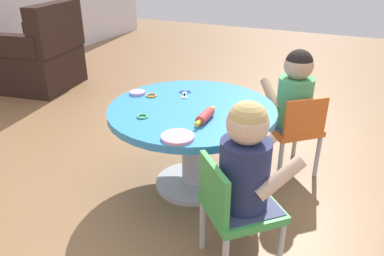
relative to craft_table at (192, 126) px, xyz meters
The scene contains 14 objects.
ground_plane 0.40m from the craft_table, ahead, with size 10.00×10.00×0.00m, color olive.
craft_table is the anchor object (origin of this frame).
child_chair_left 0.66m from the craft_table, 138.65° to the right, with size 0.42×0.42×0.54m.
seated_child_left 0.66m from the craft_table, 135.13° to the right, with size 0.43×0.43×0.51m.
child_chair_right 0.66m from the craft_table, 50.89° to the right, with size 0.42×0.42×0.54m.
seated_child_right 0.66m from the craft_table, 47.36° to the right, with size 0.44×0.43×0.51m.
armchair_dark 2.36m from the craft_table, 65.44° to the left, with size 0.81×0.82×0.85m.
rolling_pin 0.24m from the craft_table, 134.40° to the right, with size 0.23×0.05×0.05m.
craft_scissors 0.25m from the craft_table, 36.64° to the left, with size 0.14×0.10×0.01m.
playdough_blob_0 0.41m from the craft_table, 82.92° to the left, with size 0.09×0.09×0.02m, color #CC99E5.
playdough_blob_1 0.41m from the craft_table, 164.88° to the right, with size 0.16×0.16×0.02m, color pink.
cookie_cutter_0 0.32m from the craft_table, 80.05° to the left, with size 0.06×0.06×0.01m, color orange.
cookie_cutter_1 0.33m from the craft_table, 99.89° to the right, with size 0.05×0.05×0.01m, color red.
cookie_cutter_2 0.32m from the craft_table, 143.34° to the left, with size 0.06×0.06×0.01m, color #4CB259.
Camera 1 is at (-1.75, -0.81, 1.31)m, focal length 35.21 mm.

